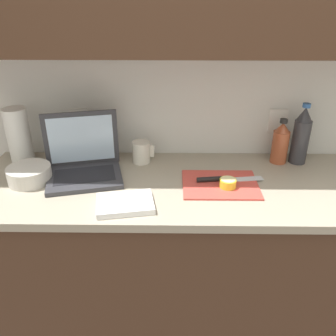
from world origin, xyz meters
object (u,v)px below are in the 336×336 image
at_px(bottle_green_soda, 301,136).
at_px(measuring_cup, 141,152).
at_px(paper_towel_roll, 19,136).
at_px(bottle_oil_tall, 280,143).
at_px(laptop, 83,161).
at_px(knife, 218,179).
at_px(bowl_white, 29,174).
at_px(lemon_half_cut, 228,183).
at_px(cutting_board, 220,184).

relative_size(bottle_green_soda, measuring_cup, 2.78).
xyz_separation_m(measuring_cup, paper_towel_roll, (-0.58, -0.01, 0.08)).
height_order(bottle_oil_tall, paper_towel_roll, paper_towel_roll).
relative_size(bottle_green_soda, paper_towel_roll, 1.09).
bearing_deg(bottle_oil_tall, laptop, -171.42).
xyz_separation_m(knife, bowl_white, (-0.83, 0.00, 0.02)).
bearing_deg(paper_towel_roll, bottle_oil_tall, 0.88).
bearing_deg(laptop, bottle_oil_tall, -4.76).
bearing_deg(bottle_green_soda, measuring_cup, -179.21).
relative_size(bottle_green_soda, bowl_white, 1.57).
bearing_deg(lemon_half_cut, bottle_oil_tall, 43.04).
bearing_deg(paper_towel_roll, bowl_white, -61.97).
xyz_separation_m(knife, measuring_cup, (-0.35, 0.20, 0.04)).
distance_m(lemon_half_cut, bottle_oil_tall, 0.39).
relative_size(laptop, bottle_green_soda, 1.29).
height_order(cutting_board, knife, knife).
relative_size(cutting_board, bottle_oil_tall, 1.48).
bearing_deg(bottle_green_soda, knife, -152.46).
relative_size(lemon_half_cut, paper_towel_roll, 0.26).
xyz_separation_m(lemon_half_cut, bottle_green_soda, (0.38, 0.26, 0.11)).
xyz_separation_m(lemon_half_cut, bowl_white, (-0.87, 0.05, 0.01)).
bearing_deg(measuring_cup, cutting_board, -32.24).
height_order(lemon_half_cut, paper_towel_roll, paper_towel_roll).
bearing_deg(cutting_board, bowl_white, 178.35).
relative_size(cutting_board, measuring_cup, 3.06).
distance_m(knife, measuring_cup, 0.41).
distance_m(cutting_board, bottle_oil_tall, 0.40).
bearing_deg(laptop, bottle_green_soda, -5.53).
bearing_deg(bottle_oil_tall, lemon_half_cut, -136.96).
bearing_deg(lemon_half_cut, measuring_cup, 146.81).
bearing_deg(knife, paper_towel_roll, 160.50).
distance_m(knife, bottle_green_soda, 0.48).
bearing_deg(knife, cutting_board, -84.38).
bearing_deg(lemon_half_cut, knife, 123.76).
bearing_deg(knife, bowl_white, 172.21).
xyz_separation_m(laptop, lemon_half_cut, (0.64, -0.12, -0.04)).
xyz_separation_m(lemon_half_cut, paper_towel_roll, (-0.97, 0.25, 0.11)).
height_order(bottle_oil_tall, bowl_white, bottle_oil_tall).
bearing_deg(bottle_oil_tall, bottle_green_soda, -0.00).
distance_m(measuring_cup, bowl_white, 0.52).
xyz_separation_m(lemon_half_cut, bottle_oil_tall, (0.28, 0.26, 0.07)).
xyz_separation_m(laptop, bowl_white, (-0.22, -0.07, -0.03)).
height_order(knife, paper_towel_roll, paper_towel_roll).
distance_m(cutting_board, measuring_cup, 0.43).
relative_size(bottle_oil_tall, paper_towel_roll, 0.81).
height_order(cutting_board, bottle_green_soda, bottle_green_soda).
bearing_deg(measuring_cup, lemon_half_cut, -33.19).
distance_m(laptop, paper_towel_roll, 0.36).
relative_size(laptop, bottle_oil_tall, 1.73).
distance_m(cutting_board, bowl_white, 0.84).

